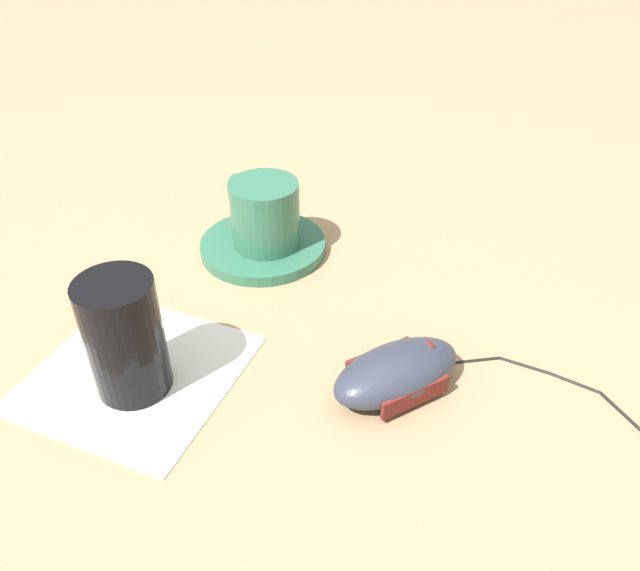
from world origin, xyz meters
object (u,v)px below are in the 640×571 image
Objects in this scene: coffee_cup at (264,213)px; computer_mouse at (397,372)px; saucer at (263,246)px; drinking_glass at (124,337)px.

coffee_cup is 0.71× the size of computer_mouse.
drinking_glass reaches higher than saucer.
coffee_cup reaches higher than saucer.
coffee_cup is 0.23m from drinking_glass.
coffee_cup reaches higher than computer_mouse.
saucer is 0.04m from coffee_cup.
computer_mouse is (0.21, 0.12, -0.03)m from coffee_cup.
drinking_glass is at bearing -24.57° from coffee_cup.
computer_mouse is at bearing 89.32° from drinking_glass.
coffee_cup is 0.25m from computer_mouse.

